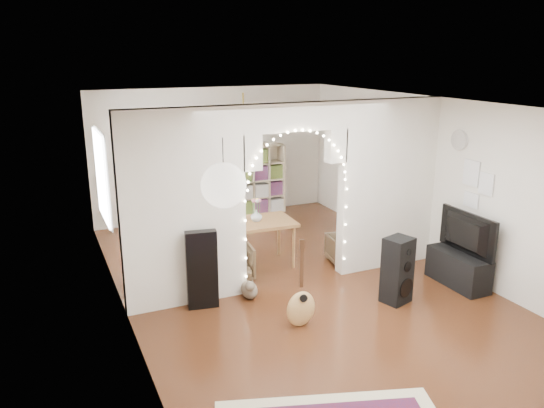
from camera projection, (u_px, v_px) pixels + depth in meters
name	position (u px, v px, depth m)	size (l,w,h in m)	color
floor	(293.00, 281.00, 8.10)	(7.50, 7.50, 0.00)	black
ceiling	(295.00, 102.00, 7.35)	(5.00, 7.50, 0.02)	white
wall_back	(213.00, 153.00, 11.01)	(5.00, 0.02, 2.70)	silver
wall_front	(494.00, 302.00, 4.44)	(5.00, 0.02, 2.70)	silver
wall_left	(118.00, 217.00, 6.74)	(0.02, 7.50, 2.70)	silver
wall_right	(430.00, 180.00, 8.71)	(0.02, 7.50, 2.70)	silver
divider_wall	(294.00, 191.00, 7.71)	(5.00, 0.20, 2.70)	silver
fairy_lights	(298.00, 185.00, 7.56)	(1.64, 0.04, 1.60)	#FFEABF
window	(102.00, 176.00, 8.29)	(0.04, 1.20, 1.40)	white
wall_clock	(460.00, 140.00, 7.97)	(0.31, 0.31, 0.03)	white
picture_frames	(475.00, 184.00, 7.79)	(0.02, 0.50, 0.70)	white
paper_lantern	(224.00, 185.00, 4.62)	(0.40, 0.40, 0.40)	white
ceiling_fan	(243.00, 110.00, 9.19)	(1.10, 1.10, 0.30)	gold
guitar_case	(202.00, 270.00, 7.13)	(0.42, 0.14, 1.10)	black
acoustic_guitar	(301.00, 295.00, 6.66)	(0.42, 0.24, 1.00)	tan
tabby_cat	(249.00, 289.00, 7.50)	(0.31, 0.52, 0.34)	brown
floor_speaker	(397.00, 270.00, 7.32)	(0.44, 0.41, 0.94)	black
media_console	(458.00, 269.00, 7.92)	(0.40, 1.00, 0.50)	black
tv	(462.00, 234.00, 7.77)	(1.07, 0.14, 0.62)	black
bookcase	(251.00, 181.00, 11.25)	(1.45, 0.37, 1.49)	#C9B992
dining_table	(256.00, 226.00, 8.53)	(1.24, 0.87, 0.76)	brown
flower_vase	(256.00, 216.00, 8.49)	(0.18, 0.18, 0.19)	silver
dining_chair_left	(232.00, 262.00, 8.10)	(0.60, 0.61, 0.56)	brown
dining_chair_right	(344.00, 249.00, 8.78)	(0.50, 0.52, 0.47)	brown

